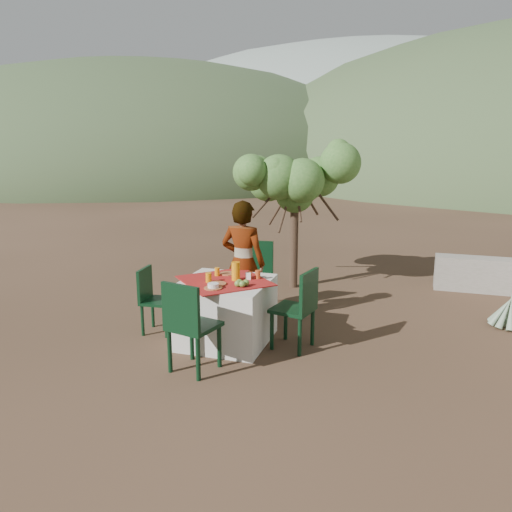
{
  "coord_description": "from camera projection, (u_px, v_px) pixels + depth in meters",
  "views": [
    {
      "loc": [
        1.89,
        -5.07,
        2.35
      ],
      "look_at": [
        0.09,
        0.62,
        0.99
      ],
      "focal_mm": 35.0,
      "sensor_mm": 36.0,
      "label": 1
    }
  ],
  "objects": [
    {
      "name": "person",
      "position": [
        243.0,
        263.0,
        6.46
      ],
      "size": [
        0.63,
        0.44,
        1.64
      ],
      "primitive_type": "imported",
      "rotation": [
        0.0,
        0.0,
        3.06
      ],
      "color": "#8C6651",
      "rests_on": "ground"
    },
    {
      "name": "table",
      "position": [
        225.0,
        311.0,
        5.96
      ],
      "size": [
        1.3,
        1.3,
        0.76
      ],
      "color": "silver",
      "rests_on": "ground"
    },
    {
      "name": "fruit_cluster",
      "position": [
        241.0,
        283.0,
        5.62
      ],
      "size": [
        0.15,
        0.14,
        0.08
      ],
      "color": "olive",
      "rests_on": "table"
    },
    {
      "name": "chair_far",
      "position": [
        255.0,
        273.0,
        7.0
      ],
      "size": [
        0.48,
        0.48,
        1.0
      ],
      "rotation": [
        0.0,
        0.0,
        0.05
      ],
      "color": "black",
      "rests_on": "ground"
    },
    {
      "name": "ground",
      "position": [
        232.0,
        350.0,
        5.79
      ],
      "size": [
        160.0,
        160.0,
        0.0
      ],
      "primitive_type": "plane",
      "color": "#372519",
      "rests_on": "ground"
    },
    {
      "name": "jar_left",
      "position": [
        250.0,
        275.0,
        5.93
      ],
      "size": [
        0.06,
        0.06,
        0.09
      ],
      "primitive_type": "cylinder",
      "color": "#BE4F21",
      "rests_on": "table"
    },
    {
      "name": "napkin_holder",
      "position": [
        248.0,
        276.0,
        5.91
      ],
      "size": [
        0.07,
        0.05,
        0.08
      ],
      "primitive_type": "cube",
      "rotation": [
        0.0,
        0.0,
        0.16
      ],
      "color": "white",
      "rests_on": "table"
    },
    {
      "name": "chair_left",
      "position": [
        153.0,
        297.0,
        6.24
      ],
      "size": [
        0.42,
        0.42,
        0.83
      ],
      "rotation": [
        0.0,
        0.0,
        1.66
      ],
      "color": "black",
      "rests_on": "ground"
    },
    {
      "name": "plate_near",
      "position": [
        217.0,
        284.0,
        5.71
      ],
      "size": [
        0.22,
        0.22,
        0.01
      ],
      "primitive_type": "cylinder",
      "color": "brown",
      "rests_on": "table"
    },
    {
      "name": "shrub_tree",
      "position": [
        300.0,
        187.0,
        7.98
      ],
      "size": [
        1.77,
        1.74,
        2.08
      ],
      "color": "#453222",
      "rests_on": "ground"
    },
    {
      "name": "glass_near",
      "position": [
        209.0,
        278.0,
        5.79
      ],
      "size": [
        0.07,
        0.07,
        0.11
      ],
      "primitive_type": "cylinder",
      "color": "orange",
      "rests_on": "table"
    },
    {
      "name": "white_bowl",
      "position": [
        213.0,
        285.0,
        5.54
      ],
      "size": [
        0.12,
        0.12,
        0.05
      ],
      "primitive_type": "cylinder",
      "color": "white",
      "rests_on": "bowl_plate"
    },
    {
      "name": "hill_near_left",
      "position": [
        149.0,
        173.0,
        38.97
      ],
      "size": [
        40.0,
        40.0,
        16.0
      ],
      "primitive_type": "ellipsoid",
      "color": "#364C2B",
      "rests_on": "ground"
    },
    {
      "name": "agave",
      "position": [
        510.0,
        313.0,
        6.48
      ],
      "size": [
        0.53,
        0.53,
        0.56
      ],
      "rotation": [
        0.0,
        0.0,
        -0.42
      ],
      "color": "gray",
      "rests_on": "ground"
    },
    {
      "name": "chair_right",
      "position": [
        299.0,
        306.0,
        5.71
      ],
      "size": [
        0.52,
        0.52,
        0.95
      ],
      "rotation": [
        0.0,
        0.0,
        4.5
      ],
      "color": "black",
      "rests_on": "ground"
    },
    {
      "name": "bowl_plate",
      "position": [
        213.0,
        288.0,
        5.55
      ],
      "size": [
        0.21,
        0.21,
        0.01
      ],
      "primitive_type": "cylinder",
      "color": "brown",
      "rests_on": "table"
    },
    {
      "name": "glass_far",
      "position": [
        217.0,
        272.0,
        6.07
      ],
      "size": [
        0.06,
        0.06,
        0.1
      ],
      "primitive_type": "cylinder",
      "color": "orange",
      "rests_on": "table"
    },
    {
      "name": "hill_far_center",
      "position": [
        361.0,
        164.0,
        55.29
      ],
      "size": [
        60.0,
        60.0,
        24.0
      ],
      "primitive_type": "ellipsoid",
      "color": "gray",
      "rests_on": "ground"
    },
    {
      "name": "juice_pitcher",
      "position": [
        236.0,
        271.0,
        5.86
      ],
      "size": [
        0.1,
        0.1,
        0.22
      ],
      "primitive_type": "cylinder",
      "color": "orange",
      "rests_on": "table"
    },
    {
      "name": "plate_far",
      "position": [
        228.0,
        273.0,
        6.15
      ],
      "size": [
        0.2,
        0.2,
        0.01
      ],
      "primitive_type": "cylinder",
      "color": "brown",
      "rests_on": "table"
    },
    {
      "name": "jar_right",
      "position": [
        258.0,
        274.0,
        5.94
      ],
      "size": [
        0.06,
        0.06,
        0.1
      ],
      "primitive_type": "cylinder",
      "color": "#BE4F21",
      "rests_on": "table"
    },
    {
      "name": "chair_near",
      "position": [
        189.0,
        323.0,
        5.1
      ],
      "size": [
        0.55,
        0.55,
        0.99
      ],
      "rotation": [
        0.0,
        0.0,
        2.91
      ],
      "color": "black",
      "rests_on": "ground"
    }
  ]
}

